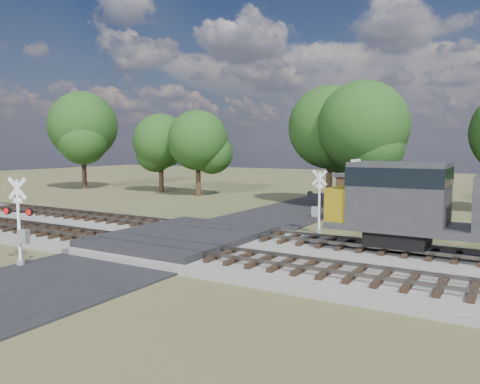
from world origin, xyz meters
The scene contains 10 objects.
ground centered at (0.00, 0.00, 0.00)m, with size 160.00×160.00×0.00m, color #404826.
ballast_bed centered at (10.00, 0.50, 0.15)m, with size 140.00×10.00×0.30m, color gray.
road centered at (0.00, 0.00, 0.04)m, with size 7.00×60.00×0.08m, color black.
crossing_panel centered at (0.00, 0.50, 0.32)m, with size 7.00×9.00×0.62m, color #262628.
track_near centered at (3.12, -2.00, 0.41)m, with size 140.00×2.60×0.33m.
track_far centered at (3.12, 3.00, 0.41)m, with size 140.00×2.60×0.33m.
crossing_signal_near centered at (-3.11, -6.84, 1.61)m, with size 1.55×0.42×3.87m.
crossing_signal_far centered at (4.98, 7.00, 1.58)m, with size 1.53×0.33×3.80m.
equipment_shed centered at (7.34, 12.79, 1.70)m, with size 6.03×6.03×3.35m.
treeline centered at (8.31, 20.69, 6.89)m, with size 84.06×11.18×11.86m.
Camera 1 is at (15.02, -19.02, 5.14)m, focal length 35.00 mm.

